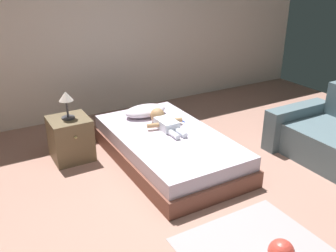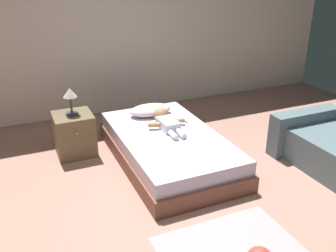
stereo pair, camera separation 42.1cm
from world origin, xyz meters
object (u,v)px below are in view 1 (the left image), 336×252
at_px(baby, 164,122).
at_px(toy_ball, 281,252).
at_px(nightstand, 71,138).
at_px(lamp, 66,99).
at_px(pillow, 145,111).
at_px(toothbrush, 181,120).
at_px(bed, 168,148).

height_order(baby, toy_ball, baby).
xyz_separation_m(nightstand, lamp, (0.00, 0.00, 0.49)).
relative_size(pillow, toothbrush, 4.49).
relative_size(bed, lamp, 6.13).
xyz_separation_m(pillow, baby, (0.04, -0.43, -0.00)).
height_order(bed, baby, baby).
height_order(pillow, toy_ball, pillow).
bearing_deg(lamp, nightstand, -90.00).
distance_m(nightstand, toy_ball, 2.67).
distance_m(pillow, toy_ball, 2.53).
bearing_deg(bed, nightstand, 146.58).
distance_m(bed, baby, 0.33).
height_order(nightstand, toy_ball, nightstand).
bearing_deg(pillow, bed, -92.44).
distance_m(bed, nightstand, 1.16).
relative_size(lamp, toy_ball, 1.59).
bearing_deg(nightstand, toothbrush, -16.25).
xyz_separation_m(toothbrush, toy_ball, (-0.41, -2.13, -0.25)).
bearing_deg(bed, lamp, 146.58).
xyz_separation_m(nightstand, toy_ball, (0.90, -2.51, -0.15)).
xyz_separation_m(toothbrush, nightstand, (-1.31, 0.38, -0.10)).
bearing_deg(toy_ball, bed, 87.92).
height_order(baby, lamp, lamp).
bearing_deg(baby, toothbrush, 10.11).
height_order(baby, toothbrush, baby).
bearing_deg(bed, pillow, 87.56).
bearing_deg(toothbrush, nightstand, 163.75).
xyz_separation_m(baby, lamp, (-1.03, 0.43, 0.33)).
relative_size(bed, toy_ball, 9.74).
bearing_deg(toy_ball, nightstand, 109.70).
xyz_separation_m(bed, baby, (0.06, 0.21, 0.24)).
bearing_deg(pillow, toothbrush, -50.10).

